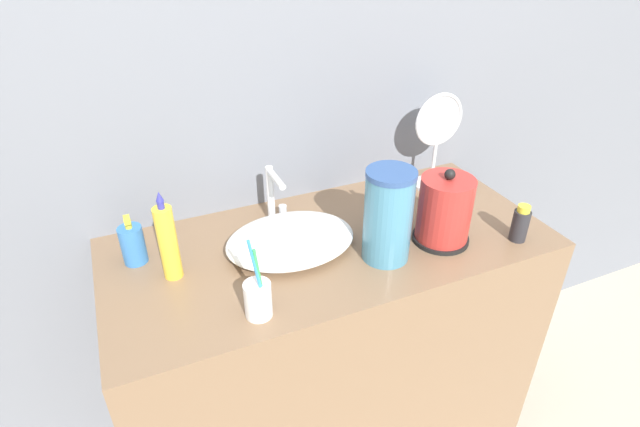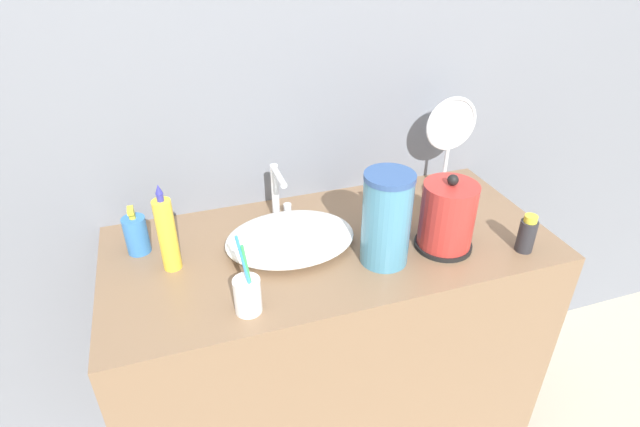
{
  "view_description": "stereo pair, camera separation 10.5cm",
  "coord_description": "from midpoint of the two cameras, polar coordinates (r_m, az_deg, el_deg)",
  "views": [
    {
      "loc": [
        -0.49,
        -0.75,
        1.68
      ],
      "look_at": [
        -0.03,
        0.28,
        0.99
      ],
      "focal_mm": 28.0,
      "sensor_mm": 36.0,
      "label": 1
    },
    {
      "loc": [
        -0.39,
        -0.79,
        1.68
      ],
      "look_at": [
        -0.03,
        0.28,
        0.99
      ],
      "focal_mm": 28.0,
      "sensor_mm": 36.0,
      "label": 2
    }
  ],
  "objects": [
    {
      "name": "electric_kettle",
      "position": [
        1.38,
        11.91,
        0.08
      ],
      "size": [
        0.16,
        0.16,
        0.22
      ],
      "color": "black",
      "rests_on": "vanity_counter"
    },
    {
      "name": "faucet",
      "position": [
        1.44,
        -7.39,
        2.27
      ],
      "size": [
        0.06,
        0.12,
        0.17
      ],
      "color": "silver",
      "rests_on": "vanity_counter"
    },
    {
      "name": "vanity_counter",
      "position": [
        1.68,
        -0.74,
        -15.79
      ],
      "size": [
        1.23,
        0.57,
        0.89
      ],
      "color": "brown",
      "rests_on": "ground_plane"
    },
    {
      "name": "shampoo_bottle",
      "position": [
        1.28,
        -19.27,
        -3.16
      ],
      "size": [
        0.05,
        0.05,
        0.24
      ],
      "color": "gold",
      "rests_on": "vanity_counter"
    },
    {
      "name": "vanity_mirror",
      "position": [
        1.63,
        11.4,
        8.49
      ],
      "size": [
        0.17,
        0.12,
        0.32
      ],
      "color": "silver",
      "rests_on": "vanity_counter"
    },
    {
      "name": "toothbrush_cup",
      "position": [
        1.14,
        -9.75,
        -9.65
      ],
      "size": [
        0.06,
        0.06,
        0.22
      ],
      "color": "silver",
      "rests_on": "vanity_counter"
    },
    {
      "name": "water_pitcher",
      "position": [
        1.27,
        5.45,
        -0.3
      ],
      "size": [
        0.13,
        0.13,
        0.25
      ],
      "color": "teal",
      "rests_on": "vanity_counter"
    },
    {
      "name": "lotion_bottle",
      "position": [
        1.39,
        -22.67,
        -3.3
      ],
      "size": [
        0.06,
        0.06,
        0.14
      ],
      "color": "#3370B7",
      "rests_on": "vanity_counter"
    },
    {
      "name": "mouthwash_bottle",
      "position": [
        1.46,
        20.04,
        -1.18
      ],
      "size": [
        0.05,
        0.05,
        0.11
      ],
      "color": "#28282D",
      "rests_on": "vanity_counter"
    },
    {
      "name": "wall_back",
      "position": [
        1.48,
        -5.78,
        16.43
      ],
      "size": [
        6.0,
        0.04,
        2.6
      ],
      "color": "slate",
      "rests_on": "ground_plane"
    },
    {
      "name": "hand_cream_bottle",
      "position": [
        1.4,
        6.21,
        0.74
      ],
      "size": [
        0.06,
        0.06,
        0.2
      ],
      "color": "#3370B7",
      "rests_on": "vanity_counter"
    },
    {
      "name": "sink_basin",
      "position": [
        1.35,
        -5.6,
        -3.04
      ],
      "size": [
        0.35,
        0.27,
        0.06
      ],
      "color": "white",
      "rests_on": "vanity_counter"
    }
  ]
}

